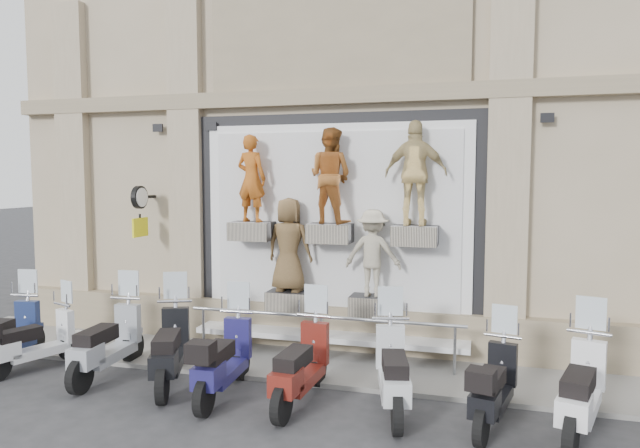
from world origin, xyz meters
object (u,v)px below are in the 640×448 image
at_px(scooter_b, 35,328).
at_px(scooter_h, 494,370).
at_px(clock_sign_bracket, 140,205).
at_px(scooter_c, 107,327).
at_px(scooter_f, 301,349).
at_px(guard_rail, 321,341).
at_px(scooter_i, 582,371).
at_px(scooter_g, 393,354).
at_px(scooter_a, 4,322).
at_px(scooter_e, 224,344).
at_px(scooter_d, 170,332).

bearing_deg(scooter_b, scooter_h, 19.31).
xyz_separation_m(clock_sign_bracket, scooter_c, (0.60, -1.95, -1.95)).
bearing_deg(scooter_b, scooter_f, 18.77).
relative_size(guard_rail, scooter_c, 2.41).
bearing_deg(scooter_i, scooter_h, -162.63).
relative_size(clock_sign_bracket, scooter_b, 0.55).
xyz_separation_m(guard_rail, scooter_c, (-3.30, -1.48, 0.39)).
bearing_deg(scooter_g, scooter_a, 167.52).
bearing_deg(clock_sign_bracket, scooter_e, -37.76).
relative_size(scooter_a, scooter_i, 0.97).
distance_m(scooter_e, scooter_i, 5.04).
bearing_deg(scooter_d, scooter_b, 158.94).
xyz_separation_m(scooter_b, scooter_i, (8.68, -0.09, 0.11)).
height_order(scooter_f, scooter_i, scooter_i).
xyz_separation_m(guard_rail, scooter_b, (-4.71, -1.56, 0.28)).
relative_size(scooter_a, scooter_g, 0.98).
xyz_separation_m(scooter_f, scooter_i, (3.81, 0.02, 0.02)).
xyz_separation_m(scooter_c, scooter_h, (6.19, -0.18, -0.08)).
height_order(scooter_b, scooter_d, scooter_d).
height_order(scooter_d, scooter_e, scooter_d).
bearing_deg(scooter_h, scooter_e, -166.18).
bearing_deg(scooter_i, clock_sign_bracket, -178.67).
bearing_deg(scooter_i, scooter_f, -163.24).
bearing_deg(clock_sign_bracket, scooter_g, -20.62).
distance_m(scooter_g, scooter_i, 2.47).
height_order(guard_rail, scooter_a, scooter_a).
bearing_deg(scooter_f, scooter_i, 3.36).
bearing_deg(scooter_e, clock_sign_bracket, 138.61).
bearing_deg(scooter_h, scooter_b, -167.91).
bearing_deg(scooter_c, scooter_e, -9.62).
relative_size(scooter_e, scooter_i, 0.97).
relative_size(guard_rail, scooter_d, 2.37).
xyz_separation_m(guard_rail, scooter_f, (0.16, -1.67, 0.37)).
bearing_deg(scooter_b, scooter_e, 17.44).
bearing_deg(scooter_h, scooter_g, -171.30).
distance_m(guard_rail, scooter_f, 1.72).
bearing_deg(scooter_g, scooter_c, 166.28).
distance_m(guard_rail, scooter_b, 4.97).
bearing_deg(guard_rail, scooter_c, -155.79).
bearing_deg(guard_rail, clock_sign_bracket, 173.16).
bearing_deg(scooter_a, scooter_b, -3.34).
distance_m(clock_sign_bracket, scooter_i, 8.38).
distance_m(scooter_c, scooter_e, 2.25).
height_order(guard_rail, scooter_h, scooter_h).
distance_m(scooter_f, scooter_i, 3.81).
distance_m(scooter_a, scooter_d, 3.21).
bearing_deg(scooter_b, scooter_g, 20.06).
relative_size(guard_rail, clock_sign_bracket, 4.96).
height_order(scooter_e, scooter_g, scooter_g).
relative_size(clock_sign_bracket, scooter_h, 0.54).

